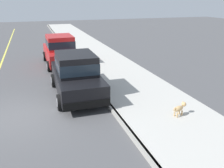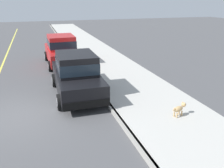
% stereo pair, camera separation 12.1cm
% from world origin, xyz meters
% --- Properties ---
extents(ground_plane, '(80.00, 80.00, 0.00)m').
position_xyz_m(ground_plane, '(0.00, 0.00, 0.00)').
color(ground_plane, '#4C4C4F').
extents(curb, '(0.16, 64.00, 0.14)m').
position_xyz_m(curb, '(3.20, 0.00, 0.07)').
color(curb, gray).
rests_on(curb, ground).
extents(sidewalk, '(3.60, 64.00, 0.14)m').
position_xyz_m(sidewalk, '(5.00, 0.00, 0.07)').
color(sidewalk, '#B7B5AD').
rests_on(sidewalk, ground).
extents(car_black_sedan, '(2.08, 4.62, 1.92)m').
position_xyz_m(car_black_sedan, '(2.21, 1.35, 0.98)').
color(car_black_sedan, black).
rests_on(car_black_sedan, ground).
extents(car_red_sedan, '(2.10, 4.63, 1.92)m').
position_xyz_m(car_red_sedan, '(2.20, 6.96, 0.98)').
color(car_red_sedan, red).
rests_on(car_red_sedan, ground).
extents(dog_tan, '(0.73, 0.35, 0.49)m').
position_xyz_m(dog_tan, '(5.32, -2.12, 0.43)').
color(dog_tan, tan).
rests_on(dog_tan, sidewalk).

